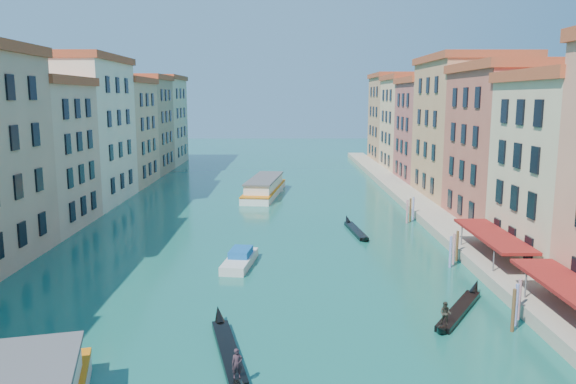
% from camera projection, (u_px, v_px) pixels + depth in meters
% --- Properties ---
extents(left_bank_palazzos, '(12.80, 128.40, 21.00)m').
position_uv_depth(left_bank_palazzos, '(60.00, 139.00, 73.91)').
color(left_bank_palazzos, tan).
rests_on(left_bank_palazzos, ground).
extents(right_bank_palazzos, '(12.80, 128.40, 21.00)m').
position_uv_depth(right_bank_palazzos, '(483.00, 138.00, 74.57)').
color(right_bank_palazzos, '#9E4A33').
rests_on(right_bank_palazzos, ground).
extents(quay, '(4.00, 140.00, 1.00)m').
position_uv_depth(quay, '(420.00, 207.00, 76.06)').
color(quay, '#A29A82').
rests_on(quay, ground).
extents(mooring_poles_right, '(1.44, 54.24, 3.20)m').
position_uv_depth(mooring_poles_right, '(500.00, 293.00, 40.21)').
color(mooring_poles_right, '#4E2F1A').
rests_on(mooring_poles_right, ground).
extents(vaporetto_far, '(6.56, 19.02, 2.77)m').
position_uv_depth(vaporetto_far, '(264.00, 187.00, 87.81)').
color(vaporetto_far, silver).
rests_on(vaporetto_far, ground).
extents(gondola_fore, '(3.41, 11.16, 2.25)m').
position_uv_depth(gondola_fore, '(228.00, 349.00, 33.29)').
color(gondola_fore, black).
rests_on(gondola_fore, ground).
extents(gondola_right, '(6.44, 9.57, 2.15)m').
position_uv_depth(gondola_right, '(458.00, 309.00, 39.56)').
color(gondola_right, black).
rests_on(gondola_right, ground).
extents(gondola_far, '(1.91, 10.60, 1.50)m').
position_uv_depth(gondola_far, '(355.00, 229.00, 63.69)').
color(gondola_far, black).
rests_on(gondola_far, ground).
extents(motorboat_mid, '(3.09, 7.13, 1.43)m').
position_uv_depth(motorboat_mid, '(240.00, 259.00, 51.17)').
color(motorboat_mid, silver).
rests_on(motorboat_mid, ground).
extents(motorboat_far, '(3.73, 6.69, 1.32)m').
position_uv_depth(motorboat_far, '(272.00, 186.00, 93.81)').
color(motorboat_far, white).
rests_on(motorboat_far, ground).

